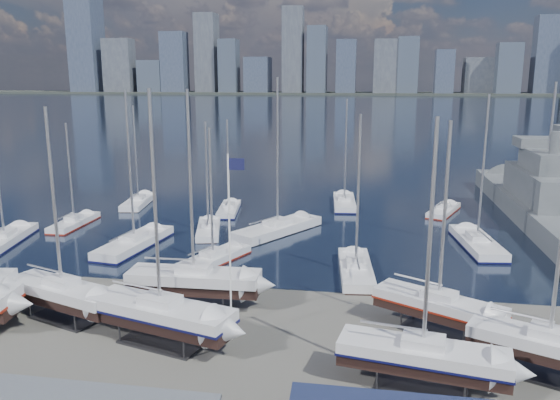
# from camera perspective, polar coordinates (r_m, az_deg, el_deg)

# --- Properties ---
(ground) EXTENTS (1400.00, 1400.00, 0.00)m
(ground) POSITION_cam_1_polar(r_m,az_deg,el_deg) (37.63, -10.57, -14.28)
(ground) COLOR #605E59
(ground) RESTS_ON ground
(water) EXTENTS (1400.00, 600.00, 0.40)m
(water) POSITION_cam_1_polar(r_m,az_deg,el_deg) (342.07, 7.43, 9.63)
(water) COLOR #1B273E
(water) RESTS_ON ground
(far_shore) EXTENTS (1400.00, 80.00, 2.20)m
(far_shore) POSITION_cam_1_polar(r_m,az_deg,el_deg) (601.76, 8.35, 10.95)
(far_shore) COLOR #2D332D
(far_shore) RESTS_ON ground
(skyline) EXTENTS (639.14, 43.80, 107.69)m
(skyline) POSITION_cam_1_polar(r_m,az_deg,el_deg) (595.94, 7.68, 14.61)
(skyline) COLOR #475166
(skyline) RESTS_ON far_shore
(sailboat_cradle_2) EXTENTS (9.52, 5.46, 15.07)m
(sailboat_cradle_2) POSITION_cam_1_polar(r_m,az_deg,el_deg) (42.11, -21.79, -8.99)
(sailboat_cradle_2) COLOR #2D2D33
(sailboat_cradle_2) RESTS_ON ground
(sailboat_cradle_3) EXTENTS (10.50, 5.47, 16.32)m
(sailboat_cradle_3) POSITION_cam_1_polar(r_m,az_deg,el_deg) (36.63, -12.37, -11.53)
(sailboat_cradle_3) COLOR #2D2D33
(sailboat_cradle_3) RESTS_ON ground
(sailboat_cradle_4) EXTENTS (9.98, 3.04, 16.16)m
(sailboat_cradle_4) POSITION_cam_1_polar(r_m,az_deg,el_deg) (41.83, -8.97, -8.28)
(sailboat_cradle_4) COLOR #2D2D33
(sailboat_cradle_4) RESTS_ON ground
(sailboat_cradle_5) EXTENTS (9.56, 4.11, 15.03)m
(sailboat_cradle_5) POSITION_cam_1_polar(r_m,az_deg,el_deg) (32.00, 14.68, -15.51)
(sailboat_cradle_5) COLOR #2D2D33
(sailboat_cradle_5) RESTS_ON ground
(sailboat_cradle_6) EXTENTS (8.86, 6.44, 14.33)m
(sailboat_cradle_6) POSITION_cam_1_polar(r_m,az_deg,el_deg) (38.69, 16.22, -10.57)
(sailboat_cradle_6) COLOR #2D2D33
(sailboat_cradle_6) RESTS_ON ground
(sailboat_cradle_7) EXTENTS (8.96, 5.84, 14.38)m
(sailboat_cradle_7) POSITION_cam_1_polar(r_m,az_deg,el_deg) (35.57, 26.27, -13.53)
(sailboat_cradle_7) COLOR #2D2D33
(sailboat_cradle_7) RESTS_ON ground
(sailboat_moored_0) EXTENTS (4.89, 10.81, 15.62)m
(sailboat_moored_0) POSITION_cam_1_polar(r_m,az_deg,el_deg) (63.75, -26.81, -3.86)
(sailboat_moored_0) COLOR black
(sailboat_moored_0) RESTS_ON water
(sailboat_moored_1) EXTENTS (2.36, 8.39, 12.54)m
(sailboat_moored_1) POSITION_cam_1_polar(r_m,az_deg,el_deg) (68.17, -20.70, -2.31)
(sailboat_moored_1) COLOR black
(sailboat_moored_1) RESTS_ON water
(sailboat_moored_2) EXTENTS (3.87, 9.57, 14.04)m
(sailboat_moored_2) POSITION_cam_1_polar(r_m,az_deg,el_deg) (76.76, -14.57, -0.28)
(sailboat_moored_2) COLOR black
(sailboat_moored_2) RESTS_ON water
(sailboat_moored_3) EXTENTS (4.58, 11.38, 16.54)m
(sailboat_moored_3) POSITION_cam_1_polar(r_m,az_deg,el_deg) (57.63, -14.96, -4.56)
(sailboat_moored_3) COLOR black
(sailboat_moored_3) RESTS_ON water
(sailboat_moored_4) EXTENTS (4.44, 8.91, 12.96)m
(sailboat_moored_4) POSITION_cam_1_polar(r_m,az_deg,el_deg) (61.47, -7.48, -3.14)
(sailboat_moored_4) COLOR black
(sailboat_moored_4) RESTS_ON water
(sailboat_moored_5) EXTENTS (3.46, 8.58, 12.46)m
(sailboat_moored_5) POSITION_cam_1_polar(r_m,az_deg,el_deg) (70.54, -5.36, -1.05)
(sailboat_moored_5) COLOR black
(sailboat_moored_5) RESTS_ON water
(sailboat_moored_6) EXTENTS (5.81, 9.09, 13.21)m
(sailboat_moored_6) POSITION_cam_1_polar(r_m,az_deg,el_deg) (51.58, -7.02, -6.24)
(sailboat_moored_6) COLOR black
(sailboat_moored_6) RESTS_ON water
(sailboat_moored_7) EXTENTS (9.02, 11.76, 17.81)m
(sailboat_moored_7) POSITION_cam_1_polar(r_m,az_deg,el_deg) (60.75, -0.25, -3.22)
(sailboat_moored_7) COLOR black
(sailboat_moored_7) RESTS_ON water
(sailboat_moored_8) EXTENTS (3.64, 10.22, 14.98)m
(sailboat_moored_8) POSITION_cam_1_polar(r_m,az_deg,el_deg) (74.33, 6.74, -0.38)
(sailboat_moored_8) COLOR black
(sailboat_moored_8) RESTS_ON water
(sailboat_moored_9) EXTENTS (3.62, 9.92, 14.65)m
(sailboat_moored_9) POSITION_cam_1_polar(r_m,az_deg,el_deg) (48.86, 7.92, -7.34)
(sailboat_moored_9) COLOR black
(sailboat_moored_9) RESTS_ON water
(sailboat_moored_10) EXTENTS (4.31, 11.08, 16.14)m
(sailboat_moored_10) POSITION_cam_1_polar(r_m,az_deg,el_deg) (59.29, 19.89, -4.41)
(sailboat_moored_10) COLOR black
(sailboat_moored_10) RESTS_ON water
(sailboat_moored_11) EXTENTS (5.25, 8.59, 12.44)m
(sailboat_moored_11) POSITION_cam_1_polar(r_m,az_deg,el_deg) (72.74, 16.73, -1.12)
(sailboat_moored_11) COLOR black
(sailboat_moored_11) RESTS_ON water
(naval_ship_east) EXTENTS (7.46, 45.58, 18.10)m
(naval_ship_east) POSITION_cam_1_polar(r_m,az_deg,el_deg) (73.29, 25.75, -0.66)
(naval_ship_east) COLOR #5A5F64
(naval_ship_east) RESTS_ON water
(flagpole) EXTENTS (1.09, 0.12, 12.36)m
(flagpole) POSITION_cam_1_polar(r_m,az_deg,el_deg) (34.70, -5.15, -3.76)
(flagpole) COLOR white
(flagpole) RESTS_ON ground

